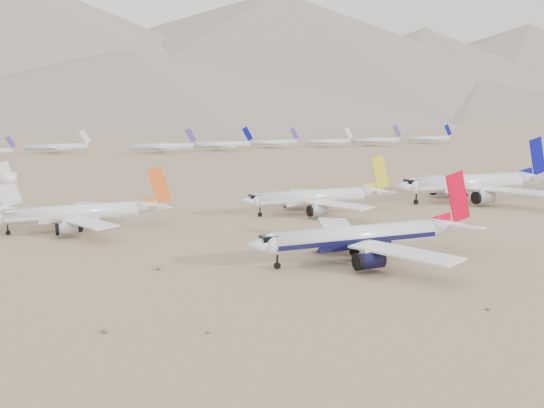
% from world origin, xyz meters
% --- Properties ---
extents(ground, '(7000.00, 7000.00, 0.00)m').
position_xyz_m(ground, '(0.00, 0.00, 0.00)').
color(ground, '#7B6347').
rests_on(ground, ground).
extents(main_airliner, '(48.66, 47.53, 17.17)m').
position_xyz_m(main_airliner, '(9.89, 6.44, 4.72)').
color(main_airliner, white).
rests_on(main_airliner, ground).
extents(row2_navy_widebody, '(57.73, 56.45, 20.54)m').
position_xyz_m(row2_navy_widebody, '(84.51, 60.83, 5.73)').
color(row2_navy_widebody, white).
rests_on(row2_navy_widebody, ground).
extents(row2_gold_tail, '(45.43, 44.43, 16.18)m').
position_xyz_m(row2_gold_tail, '(26.01, 59.56, 4.52)').
color(row2_gold_tail, white).
rests_on(row2_gold_tail, ground).
extents(row2_orange_tail, '(42.86, 41.93, 15.29)m').
position_xyz_m(row2_orange_tail, '(-40.12, 59.72, 4.29)').
color(row2_orange_tail, white).
rests_on(row2_orange_tail, ground).
extents(distant_storage_row, '(565.64, 65.89, 16.34)m').
position_xyz_m(distant_storage_row, '(21.00, 320.69, 4.48)').
color(distant_storage_row, silver).
rests_on(distant_storage_row, ground).
extents(mountain_range, '(7354.00, 3024.00, 470.00)m').
position_xyz_m(mountain_range, '(70.18, 1648.01, 190.32)').
color(mountain_range, slate).
rests_on(mountain_range, ground).
extents(foothills, '(4637.50, 1395.00, 155.00)m').
position_xyz_m(foothills, '(526.68, 1100.00, 67.15)').
color(foothills, slate).
rests_on(foothills, ground).
extents(desert_scrub, '(261.14, 121.67, 0.63)m').
position_xyz_m(desert_scrub, '(-3.28, -30.24, 0.28)').
color(desert_scrub, brown).
rests_on(desert_scrub, ground).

